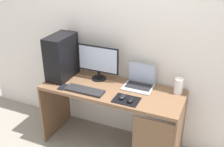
# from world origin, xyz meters

# --- Properties ---
(ground_plane) EXTENTS (8.00, 8.00, 0.00)m
(ground_plane) POSITION_xyz_m (0.00, 0.00, 0.00)
(ground_plane) COLOR gray
(wall_back) EXTENTS (4.00, 0.05, 2.60)m
(wall_back) POSITION_xyz_m (0.00, 0.33, 1.30)
(wall_back) COLOR silver
(wall_back) RESTS_ON ground_plane
(desk) EXTENTS (1.53, 0.58, 0.76)m
(desk) POSITION_xyz_m (0.02, -0.01, 0.61)
(desk) COLOR brown
(desk) RESTS_ON ground_plane
(pc_tower) EXTENTS (0.22, 0.40, 0.50)m
(pc_tower) POSITION_xyz_m (-0.64, 0.03, 1.01)
(pc_tower) COLOR black
(pc_tower) RESTS_ON desk
(monitor) EXTENTS (0.49, 0.17, 0.40)m
(monitor) POSITION_xyz_m (-0.23, 0.14, 0.98)
(monitor) COLOR black
(monitor) RESTS_ON desk
(laptop) EXTENTS (0.32, 0.25, 0.26)m
(laptop) POSITION_xyz_m (0.25, 0.17, 0.81)
(laptop) COLOR #9EA3A8
(laptop) RESTS_ON desk
(speaker) EXTENTS (0.09, 0.09, 0.16)m
(speaker) POSITION_xyz_m (0.67, 0.19, 0.84)
(speaker) COLOR white
(speaker) RESTS_ON desk
(keyboard) EXTENTS (0.42, 0.14, 0.02)m
(keyboard) POSITION_xyz_m (-0.24, -0.17, 0.77)
(keyboard) COLOR #232326
(keyboard) RESTS_ON desk
(mousepad) EXTENTS (0.26, 0.20, 0.00)m
(mousepad) POSITION_xyz_m (0.23, -0.16, 0.76)
(mousepad) COLOR black
(mousepad) RESTS_ON desk
(mouse_left) EXTENTS (0.06, 0.10, 0.03)m
(mouse_left) POSITION_xyz_m (0.18, -0.15, 0.78)
(mouse_left) COLOR black
(mouse_left) RESTS_ON mousepad
(mouse_right) EXTENTS (0.06, 0.10, 0.03)m
(mouse_right) POSITION_xyz_m (0.28, -0.18, 0.78)
(mouse_right) COLOR black
(mouse_right) RESTS_ON mousepad
(cell_phone) EXTENTS (0.07, 0.13, 0.01)m
(cell_phone) POSITION_xyz_m (-0.50, -0.19, 0.76)
(cell_phone) COLOR black
(cell_phone) RESTS_ON desk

